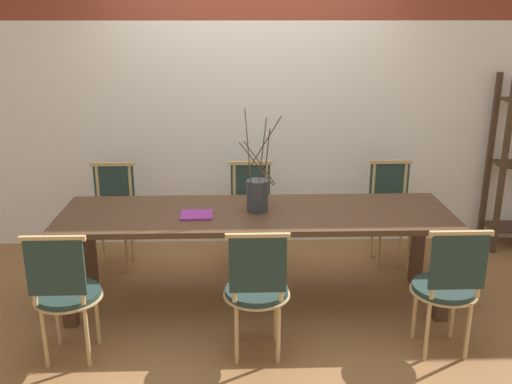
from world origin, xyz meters
TOP-DOWN VIEW (x-y plane):
  - ground_plane at (0.00, 0.00)m, footprint 16.00×16.00m
  - wall_rear at (0.00, 1.24)m, footprint 12.00×0.06m
  - dining_table at (0.00, 0.00)m, footprint 2.82×0.81m
  - chair_near_leftend at (-1.19, -0.71)m, footprint 0.42×0.42m
  - chair_near_left at (-0.02, -0.71)m, footprint 0.42×0.42m
  - chair_near_center at (1.17, -0.71)m, footprint 0.42×0.42m
  - chair_far_leftend at (-1.19, 0.71)m, footprint 0.42×0.42m
  - chair_far_left at (-0.02, 0.71)m, footprint 0.42×0.42m
  - chair_far_center at (1.19, 0.71)m, footprint 0.42×0.42m
  - vase_centerpiece at (0.01, 0.02)m, footprint 0.31×0.31m
  - book_stack at (-0.42, -0.07)m, footprint 0.23×0.20m

SIDE VIEW (x-z plane):
  - ground_plane at x=0.00m, z-range 0.00..0.00m
  - chair_near_leftend at x=-1.19m, z-range 0.04..0.93m
  - chair_near_left at x=-0.02m, z-range 0.04..0.93m
  - chair_near_center at x=1.17m, z-range 0.04..0.93m
  - chair_far_leftend at x=-1.19m, z-range 0.04..0.93m
  - chair_far_left at x=-0.02m, z-range 0.04..0.93m
  - chair_far_center at x=1.19m, z-range 0.04..0.93m
  - dining_table at x=0.00m, z-range 0.27..1.00m
  - book_stack at x=-0.42m, z-range 0.72..0.74m
  - vase_centerpiece at x=0.01m, z-range 0.48..1.22m
  - wall_rear at x=0.00m, z-range 0.00..3.20m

